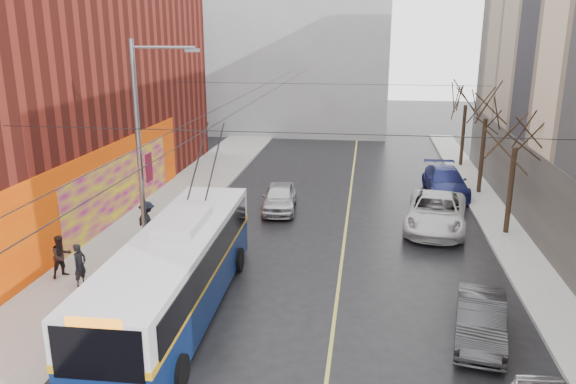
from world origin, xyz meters
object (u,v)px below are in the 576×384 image
at_px(parked_car_d, 445,181).
at_px(pedestrian_a, 80,265).
at_px(parked_car_b, 480,320).
at_px(parked_car_c, 436,212).
at_px(streetlight_pole, 143,151).
at_px(tree_mid, 487,105).
at_px(pedestrian_b, 61,256).
at_px(tree_near, 517,131).
at_px(following_car, 279,197).
at_px(trolleybus, 177,273).
at_px(pedestrian_c, 147,222).
at_px(tree_far, 467,94).

bearing_deg(parked_car_d, pedestrian_a, -137.54).
height_order(parked_car_b, parked_car_d, parked_car_d).
xyz_separation_m(parked_car_c, pedestrian_a, (-13.75, -8.74, 0.14)).
bearing_deg(streetlight_pole, tree_mid, 40.65).
height_order(parked_car_d, pedestrian_b, pedestrian_b).
xyz_separation_m(parked_car_b, parked_car_d, (0.97, 16.55, 0.11)).
xyz_separation_m(streetlight_pole, tree_mid, (15.14, 13.00, 0.41)).
relative_size(tree_near, following_car, 1.50).
bearing_deg(trolleybus, pedestrian_b, 157.13).
bearing_deg(pedestrian_c, streetlight_pole, 144.77).
height_order(tree_mid, parked_car_d, tree_mid).
bearing_deg(pedestrian_c, tree_near, -136.41).
xyz_separation_m(streetlight_pole, parked_car_b, (12.17, -3.87, -4.17)).
height_order(tree_far, following_car, tree_far).
relative_size(parked_car_b, following_car, 0.97).
height_order(tree_mid, parked_car_b, tree_mid).
bearing_deg(parked_car_b, tree_near, 82.82).
bearing_deg(parked_car_b, following_car, 133.57).
height_order(tree_far, parked_car_d, tree_far).
height_order(tree_near, pedestrian_a, tree_near).
distance_m(streetlight_pole, pedestrian_c, 4.59).
distance_m(pedestrian_a, pedestrian_c, 4.74).
bearing_deg(trolleybus, parked_car_d, 55.48).
distance_m(tree_near, pedestrian_b, 19.99).
xyz_separation_m(tree_near, tree_mid, (0.00, 7.00, 0.28)).
bearing_deg(trolleybus, tree_far, 60.47).
height_order(streetlight_pole, pedestrian_b, streetlight_pole).
height_order(following_car, pedestrian_b, pedestrian_b).
relative_size(trolleybus, pedestrian_b, 7.19).
height_order(pedestrian_a, pedestrian_c, pedestrian_c).
xyz_separation_m(streetlight_pole, trolleybus, (2.41, -3.69, -3.28)).
relative_size(parked_car_c, pedestrian_c, 3.16).
bearing_deg(parked_car_b, parked_car_c, 100.84).
bearing_deg(tree_near, parked_car_b, -106.74).
bearing_deg(following_car, tree_near, -16.02).
relative_size(trolleybus, parked_car_c, 2.00).
relative_size(parked_car_b, parked_car_d, 0.76).
bearing_deg(tree_mid, parked_car_d, -170.86).
height_order(parked_car_c, parked_car_d, parked_car_c).
distance_m(streetlight_pole, tree_far, 25.09).
height_order(tree_near, tree_far, tree_far).
distance_m(trolleybus, pedestrian_c, 7.05).
height_order(tree_near, parked_car_d, tree_near).
bearing_deg(parked_car_c, streetlight_pole, -142.96).
height_order(tree_mid, pedestrian_c, tree_mid).
relative_size(tree_mid, parked_car_b, 1.62).
distance_m(streetlight_pole, parked_car_c, 14.17).
distance_m(tree_mid, trolleybus, 21.31).
xyz_separation_m(parked_car_d, pedestrian_b, (-16.05, -14.26, 0.20)).
xyz_separation_m(pedestrian_a, pedestrian_c, (0.75, 4.68, 0.13)).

